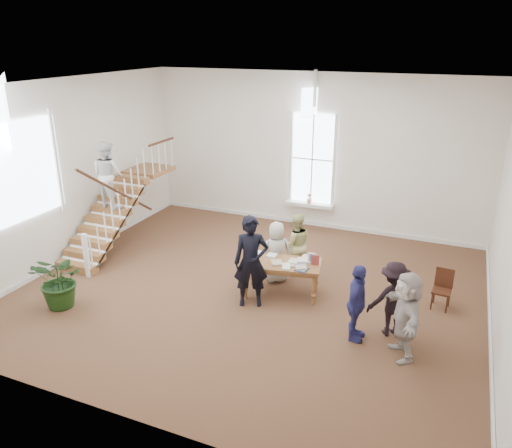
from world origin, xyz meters
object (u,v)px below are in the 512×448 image
at_px(elderly_woman, 276,252).
at_px(woman_cluster_a, 357,303).
at_px(side_chair, 443,287).
at_px(police_officer, 251,262).
at_px(woman_cluster_c, 405,315).
at_px(woman_cluster_b, 393,299).
at_px(library_table, 283,266).
at_px(person_yellow, 296,244).
at_px(floor_plant, 61,281).

height_order(elderly_woman, woman_cluster_a, woman_cluster_a).
distance_m(elderly_woman, woman_cluster_a, 2.80).
bearing_deg(side_chair, woman_cluster_a, -121.33).
height_order(police_officer, woman_cluster_c, police_officer).
bearing_deg(side_chair, woman_cluster_b, -114.17).
xyz_separation_m(woman_cluster_a, woman_cluster_b, (0.60, 0.45, -0.01)).
xyz_separation_m(library_table, woman_cluster_b, (2.45, -0.65, 0.05)).
distance_m(person_yellow, floor_plant, 5.29).
bearing_deg(person_yellow, elderly_woman, 30.79).
distance_m(person_yellow, woman_cluster_b, 3.07).
xyz_separation_m(elderly_woman, woman_cluster_b, (2.83, -1.24, 0.03)).
xyz_separation_m(person_yellow, floor_plant, (-4.04, -3.40, -0.16)).
bearing_deg(side_chair, floor_plant, -151.59).
bearing_deg(elderly_woman, woman_cluster_a, 109.79).
relative_size(person_yellow, floor_plant, 1.26).
relative_size(police_officer, woman_cluster_c, 1.21).
bearing_deg(elderly_woman, floor_plant, 4.75).
bearing_deg(person_yellow, woman_cluster_c, 111.54).
distance_m(library_table, woman_cluster_a, 2.15).
xyz_separation_m(person_yellow, woman_cluster_a, (1.93, -2.19, -0.00)).
bearing_deg(woman_cluster_b, police_officer, -27.83).
xyz_separation_m(police_officer, woman_cluster_b, (2.93, 0.01, -0.25)).
height_order(person_yellow, woman_cluster_c, woman_cluster_c).
xyz_separation_m(woman_cluster_c, floor_plant, (-6.87, -1.01, -0.21)).
height_order(library_table, elderly_woman, elderly_woman).
bearing_deg(elderly_woman, side_chair, 150.35).
distance_m(police_officer, side_chair, 4.07).
bearing_deg(woman_cluster_a, elderly_woman, 53.40).
height_order(library_table, woman_cluster_b, woman_cluster_b).
height_order(library_table, floor_plant, floor_plant).
height_order(police_officer, woman_cluster_b, police_officer).
bearing_deg(woman_cluster_b, elderly_woman, -51.68).
xyz_separation_m(woman_cluster_a, woman_cluster_c, (0.90, -0.20, 0.06)).
bearing_deg(floor_plant, side_chair, 22.80).
height_order(elderly_woman, person_yellow, person_yellow).
distance_m(woman_cluster_a, floor_plant, 6.10).
bearing_deg(police_officer, side_chair, -1.77).
relative_size(police_officer, elderly_woman, 1.38).
relative_size(library_table, woman_cluster_a, 1.18).
bearing_deg(police_officer, woman_cluster_c, -34.28).
distance_m(person_yellow, woman_cluster_a, 2.92).
xyz_separation_m(police_officer, floor_plant, (-3.64, -1.65, -0.38)).
height_order(person_yellow, side_chair, person_yellow).
bearing_deg(police_officer, elderly_woman, 62.39).
bearing_deg(woman_cluster_c, woman_cluster_b, -179.32).
height_order(woman_cluster_a, floor_plant, woman_cluster_a).
relative_size(person_yellow, woman_cluster_b, 1.02).
bearing_deg(elderly_woman, police_officer, 52.42).
height_order(elderly_woman, woman_cluster_b, woman_cluster_b).
height_order(elderly_woman, floor_plant, elderly_woman).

